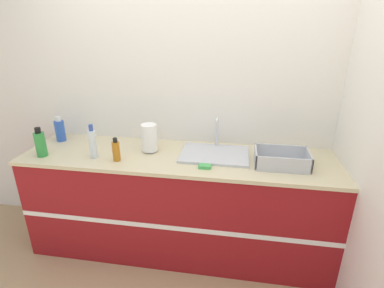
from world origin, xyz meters
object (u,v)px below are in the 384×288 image
sink (215,153)px  dish_rack (281,161)px  bottle_blue (60,130)px  bottle_clear (93,143)px  bottle_green (40,144)px  bottle_amber (116,151)px  paper_towel_roll (149,138)px

sink → dish_rack: bearing=-11.9°
bottle_blue → bottle_clear: bearing=-32.7°
bottle_green → bottle_blue: (-0.04, 0.34, -0.01)m
bottle_clear → sink: bearing=12.1°
bottle_amber → paper_towel_roll: bearing=46.1°
sink → bottle_green: bearing=-170.2°
bottle_blue → bottle_amber: bottle_blue is taller
dish_rack → bottle_green: 1.90m
bottle_blue → bottle_amber: 0.74m
sink → bottle_blue: 1.42m
dish_rack → paper_towel_roll: bearing=174.8°
sink → bottle_clear: size_ratio=1.98×
bottle_blue → bottle_amber: bearing=-25.8°
paper_towel_roll → bottle_amber: size_ratio=1.27×
paper_towel_roll → bottle_green: (-0.83, -0.23, -0.01)m
paper_towel_roll → bottle_clear: size_ratio=0.86×
sink → paper_towel_roll: size_ratio=2.31×
bottle_green → bottle_clear: bearing=4.8°
bottle_clear → paper_towel_roll: bearing=25.3°
paper_towel_roll → sink: bearing=1.3°
bottle_green → bottle_clear: (0.43, 0.04, 0.02)m
bottle_green → bottle_amber: (0.63, 0.01, -0.02)m
bottle_green → bottle_amber: bearing=1.3°
sink → bottle_green: 1.40m
sink → bottle_blue: sink is taller
sink → dish_rack: (0.51, -0.11, 0.02)m
bottle_green → bottle_blue: size_ratio=1.05×
sink → paper_towel_roll: bearing=-178.7°
paper_towel_roll → dish_rack: (1.05, -0.10, -0.08)m
bottle_green → bottle_amber: bottle_green is taller
paper_towel_roll → dish_rack: 1.06m
sink → bottle_clear: bearing=-167.9°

